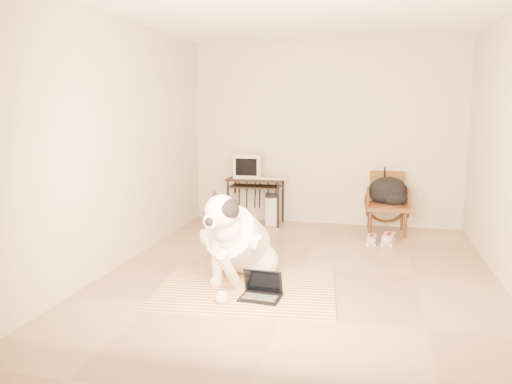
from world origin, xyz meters
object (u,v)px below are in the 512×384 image
(computer_desk, at_px, (256,185))
(pc_tower, at_px, (272,210))
(dog, at_px, (238,242))
(laptop, at_px, (261,291))
(crt_monitor, at_px, (249,166))
(rattan_chair, at_px, (387,202))
(backpack, at_px, (389,192))

(computer_desk, distance_m, pc_tower, 0.45)
(dog, xyz_separation_m, laptop, (0.34, -0.43, -0.32))
(dog, relative_size, pc_tower, 2.88)
(crt_monitor, xyz_separation_m, rattan_chair, (2.04, -0.15, -0.45))
(dog, relative_size, laptop, 3.76)
(backpack, bearing_deg, pc_tower, 174.44)
(dog, distance_m, laptop, 0.64)
(crt_monitor, distance_m, backpack, 2.09)
(computer_desk, distance_m, crt_monitor, 0.31)
(computer_desk, xyz_separation_m, backpack, (1.94, -0.12, -0.02))
(computer_desk, xyz_separation_m, rattan_chair, (1.92, -0.11, -0.17))
(laptop, bearing_deg, rattan_chair, 67.98)
(computer_desk, distance_m, rattan_chair, 1.93)
(laptop, xyz_separation_m, backpack, (1.19, 2.86, 0.49))
(rattan_chair, relative_size, backpack, 1.57)
(computer_desk, height_order, rattan_chair, rattan_chair)
(computer_desk, relative_size, pc_tower, 1.70)
(rattan_chair, bearing_deg, backpack, -36.37)
(rattan_chair, bearing_deg, crt_monitor, 175.66)
(laptop, distance_m, crt_monitor, 3.26)
(dog, distance_m, backpack, 2.87)
(rattan_chair, xyz_separation_m, backpack, (0.02, -0.02, 0.15))
(dog, height_order, crt_monitor, crt_monitor)
(laptop, distance_m, rattan_chair, 3.12)
(computer_desk, bearing_deg, pc_tower, 9.76)
(laptop, height_order, crt_monitor, crt_monitor)
(crt_monitor, height_order, backpack, crt_monitor)
(pc_tower, xyz_separation_m, backpack, (1.70, -0.17, 0.36))
(rattan_chair, distance_m, backpack, 0.15)
(pc_tower, bearing_deg, backpack, -5.56)
(pc_tower, distance_m, rattan_chair, 1.70)
(crt_monitor, bearing_deg, rattan_chair, -4.34)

